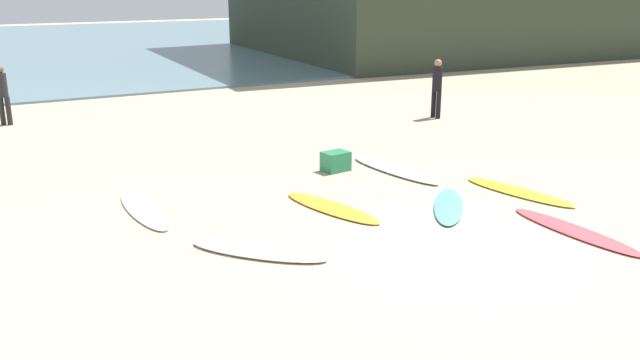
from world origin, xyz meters
name	(u,v)px	position (x,y,z in m)	size (l,w,h in m)	color
ground_plane	(454,251)	(0.00, 0.00, 0.00)	(120.00, 120.00, 0.00)	tan
ocean_water	(67,45)	(0.00, 36.24, 0.04)	(120.00, 40.00, 0.08)	slate
surfboard_0	(144,210)	(-3.63, 4.00, 0.03)	(0.54, 2.39, 0.06)	#EFE9CF
surfboard_1	(259,251)	(-2.61, 1.33, 0.04)	(0.59, 2.16, 0.08)	silver
surfboard_2	(449,206)	(1.17, 1.57, 0.04)	(0.51, 2.04, 0.08)	#539CD8
surfboard_3	(332,208)	(-0.69, 2.51, 0.03)	(0.56, 2.26, 0.06)	orange
surfboard_4	(394,170)	(1.66, 3.95, 0.04)	(0.51, 2.59, 0.09)	white
surfboard_5	(574,231)	(2.17, -0.34, 0.03)	(0.49, 2.47, 0.06)	#D84550
surfboard_6	(519,192)	(2.88, 1.59, 0.03)	(0.52, 2.35, 0.07)	yellow
beachgoer_near	(437,86)	(5.99, 8.08, 0.95)	(0.31, 0.34, 1.71)	black
beachgoer_mid	(3,92)	(-5.12, 13.06, 0.91)	(0.39, 0.39, 1.65)	black
beach_cooler	(336,161)	(0.61, 4.63, 0.21)	(0.54, 0.42, 0.41)	#287F51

